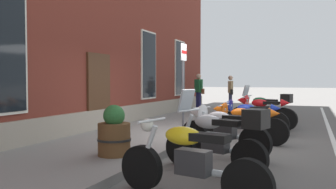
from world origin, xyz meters
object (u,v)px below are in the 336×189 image
at_px(motorcycle_yellow_naked, 188,162).
at_px(motorcycle_blue_sport, 247,115).
at_px(motorcycle_white_sport, 220,128).
at_px(motorcycle_green_touring, 266,108).
at_px(motorcycle_silver_touring, 219,138).
at_px(parking_sign, 183,75).
at_px(motorcycle_orange_sport, 242,121).
at_px(pedestrian_tan_coat, 230,91).
at_px(motorcycle_red_sport, 260,110).
at_px(barrel_planter, 114,134).
at_px(pedestrian_striped_shirt, 199,90).

xyz_separation_m(motorcycle_yellow_naked, motorcycle_blue_sport, (5.83, 0.24, 0.05)).
height_order(motorcycle_white_sport, motorcycle_blue_sport, motorcycle_white_sport).
bearing_deg(motorcycle_green_touring, motorcycle_silver_touring, -179.56).
distance_m(motorcycle_blue_sport, parking_sign, 2.27).
height_order(motorcycle_silver_touring, motorcycle_orange_sport, motorcycle_silver_touring).
relative_size(motorcycle_green_touring, pedestrian_tan_coat, 1.29).
bearing_deg(pedestrian_tan_coat, motorcycle_orange_sport, -165.91).
distance_m(motorcycle_silver_touring, motorcycle_white_sport, 1.38).
distance_m(motorcycle_red_sport, motorcycle_green_touring, 1.32).
height_order(motorcycle_red_sport, barrel_planter, barrel_planter).
height_order(motorcycle_green_touring, pedestrian_tan_coat, pedestrian_tan_coat).
distance_m(motorcycle_blue_sport, pedestrian_striped_shirt, 6.33).
bearing_deg(pedestrian_tan_coat, pedestrian_striped_shirt, 125.76).
xyz_separation_m(motorcycle_orange_sport, parking_sign, (0.04, 1.55, 1.14)).
xyz_separation_m(motorcycle_white_sport, pedestrian_tan_coat, (9.38, 1.80, 0.49)).
height_order(motorcycle_yellow_naked, motorcycle_silver_touring, motorcycle_silver_touring).
distance_m(motorcycle_orange_sport, barrel_planter, 3.55).
bearing_deg(motorcycle_yellow_naked, pedestrian_striped_shirt, 16.56).
height_order(motorcycle_yellow_naked, motorcycle_white_sport, motorcycle_white_sport).
height_order(motorcycle_blue_sport, parking_sign, parking_sign).
xyz_separation_m(motorcycle_white_sport, motorcycle_green_touring, (5.69, -0.26, 0.01)).
bearing_deg(motorcycle_white_sport, motorcycle_yellow_naked, -174.22).
distance_m(motorcycle_yellow_naked, pedestrian_striped_shirt, 11.81).
relative_size(motorcycle_silver_touring, motorcycle_orange_sport, 0.91).
bearing_deg(motorcycle_blue_sport, motorcycle_yellow_naked, -177.61).
xyz_separation_m(motorcycle_blue_sport, pedestrian_tan_coat, (6.40, 1.84, 0.50)).
xyz_separation_m(motorcycle_silver_touring, pedestrian_tan_coat, (10.73, 2.11, 0.47)).
relative_size(motorcycle_red_sport, pedestrian_striped_shirt, 1.26).
bearing_deg(motorcycle_white_sport, motorcycle_green_touring, -2.58).
relative_size(motorcycle_blue_sport, pedestrian_striped_shirt, 1.29).
bearing_deg(motorcycle_white_sport, pedestrian_striped_shirt, 19.97).
bearing_deg(barrel_planter, motorcycle_blue_sport, -20.59).
distance_m(motorcycle_yellow_naked, pedestrian_tan_coat, 12.42).
distance_m(motorcycle_red_sport, pedestrian_tan_coat, 5.43).
height_order(motorcycle_orange_sport, parking_sign, parking_sign).
xyz_separation_m(motorcycle_white_sport, motorcycle_blue_sport, (2.98, -0.05, -0.01)).
bearing_deg(parking_sign, motorcycle_red_sport, -30.75).
xyz_separation_m(motorcycle_red_sport, motorcycle_green_touring, (1.32, -0.02, -0.01)).
height_order(pedestrian_striped_shirt, barrel_planter, pedestrian_striped_shirt).
bearing_deg(barrel_planter, motorcycle_green_touring, -14.72).
bearing_deg(motorcycle_yellow_naked, motorcycle_blue_sport, 2.39).
xyz_separation_m(motorcycle_silver_touring, motorcycle_white_sport, (1.35, 0.31, -0.02)).
bearing_deg(motorcycle_white_sport, motorcycle_blue_sport, -0.88).
distance_m(motorcycle_silver_touring, motorcycle_blue_sport, 4.33).
relative_size(motorcycle_silver_touring, barrel_planter, 2.04).
relative_size(motorcycle_white_sport, motorcycle_blue_sport, 0.93).
bearing_deg(motorcycle_orange_sport, pedestrian_striped_shirt, 25.22).
distance_m(motorcycle_yellow_naked, motorcycle_red_sport, 7.22).
xyz_separation_m(motorcycle_yellow_naked, pedestrian_tan_coat, (12.23, 2.08, 0.55)).
distance_m(motorcycle_white_sport, parking_sign, 2.42).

